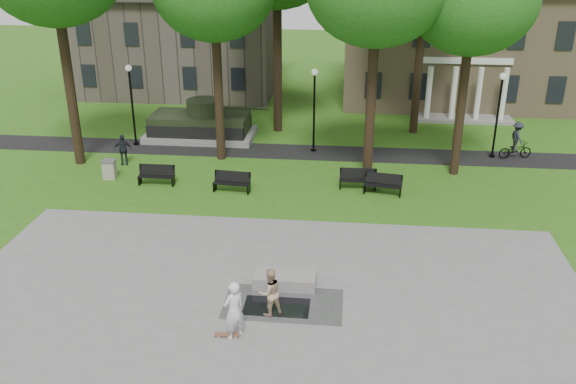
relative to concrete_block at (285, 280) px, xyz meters
name	(u,v)px	position (x,y,z in m)	size (l,w,h in m)	color
ground	(280,253)	(-0.45, 2.33, -0.24)	(120.00, 120.00, 0.00)	#2E5A15
plaza	(261,329)	(-0.45, -2.67, -0.23)	(22.00, 16.00, 0.02)	gray
footpath	(304,152)	(-0.45, 14.33, -0.24)	(44.00, 2.60, 0.01)	black
building_right	(455,39)	(9.55, 28.32, 4.10)	(17.00, 12.00, 8.60)	#9E8460
building_left	(180,43)	(-11.45, 28.83, 3.35)	(15.00, 10.00, 7.20)	#4C443D
tree_3	(473,2)	(7.55, 11.83, 8.35)	(6.00, 6.00, 11.19)	black
lamp_left	(132,99)	(-10.45, 14.63, 2.55)	(0.36, 0.36, 4.73)	black
lamp_mid	(314,103)	(0.05, 14.63, 2.55)	(0.36, 0.36, 4.73)	black
lamp_right	(499,108)	(10.05, 14.63, 2.55)	(0.36, 0.36, 4.73)	black
tank_monument	(201,124)	(-6.91, 16.33, 0.61)	(7.45, 3.40, 2.40)	gray
puddle	(277,307)	(-0.13, -1.38, -0.22)	(2.20, 1.20, 0.00)	black
concrete_block	(285,280)	(0.00, 0.00, 0.00)	(2.20, 1.00, 0.45)	gray
skateboard	(227,335)	(-1.46, -3.14, -0.19)	(0.78, 0.20, 0.07)	brown
skateboarder	(234,310)	(-1.21, -3.15, 0.75)	(0.71, 0.47, 1.96)	silver
friend_watching	(270,292)	(-0.29, -1.80, 0.60)	(0.81, 0.63, 1.66)	tan
pedestrian_walker	(123,150)	(-10.01, 11.39, 0.59)	(0.97, 0.41, 1.66)	black
cyclist	(516,144)	(11.23, 14.56, 0.60)	(1.95, 1.16, 2.07)	black
park_bench_0	(157,174)	(-7.36, 8.78, 0.28)	(1.80, 0.53, 1.00)	black
park_bench_1	(232,181)	(-3.47, 8.26, 0.28)	(1.84, 0.70, 1.00)	black
park_bench_2	(358,178)	(2.57, 9.29, 0.28)	(1.80, 0.53, 1.00)	black
park_bench_3	(383,184)	(3.75, 8.73, 0.28)	(1.85, 0.82, 1.00)	black
trash_bin	(109,169)	(-10.00, 9.33, 0.24)	(0.74, 0.74, 0.96)	gray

